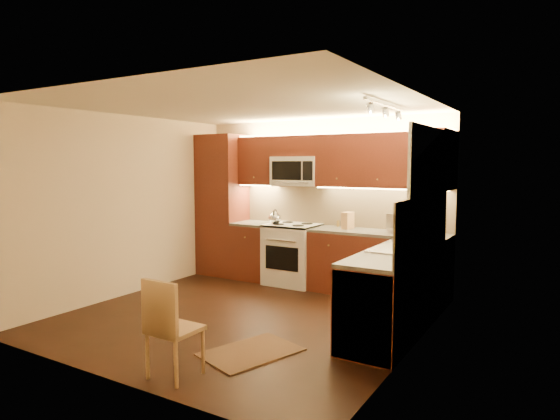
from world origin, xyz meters
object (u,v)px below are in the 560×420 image
Objects in this scene: stove at (293,254)px; knife_block at (348,220)px; kettle at (275,216)px; dining_chair at (175,327)px; microwave at (297,171)px; soap_bottle at (439,234)px; sink at (400,242)px; toaster_oven at (407,224)px.

knife_block is (0.86, 0.08, 0.56)m from stove.
kettle reaches higher than stove.
kettle is at bearing -153.89° from stove.
dining_chair is (-0.13, -3.41, -0.58)m from knife_block.
microwave is at bearing 36.63° from kettle.
stove is 5.64× the size of soap_bottle.
knife_block is (1.11, 0.20, -0.01)m from kettle.
sink is 0.83m from soap_bottle.
toaster_oven is at bearing 136.60° from soap_bottle.
toaster_oven is at bearing 9.89° from knife_block.
microwave is at bearing 90.00° from stove.
soap_bottle is at bearing 63.86° from dining_chair.
toaster_oven reaches higher than stove.
soap_bottle is at bearing -14.42° from kettle.
soap_bottle is (2.24, -0.34, 0.52)m from stove.
microwave is (0.00, 0.14, 1.26)m from stove.
dining_chair is (0.73, -3.33, -0.02)m from stove.
microwave is 0.77m from kettle.
kettle is 3.41m from dining_chair.
kettle is (-2.25, 1.00, 0.06)m from sink.
microwave is at bearing 102.46° from dining_chair.
kettle is (-0.25, -0.12, 0.57)m from stove.
kettle is 0.26× the size of dining_chair.
microwave is at bearing -162.30° from toaster_oven.
kettle reaches higher than sink.
toaster_oven is at bearing -4.60° from kettle.
kettle is at bearing -154.55° from toaster_oven.
kettle reaches higher than soap_bottle.
kettle is 1.98m from toaster_oven.
microwave is 4.66× the size of soap_bottle.
toaster_oven is 1.82× the size of knife_block.
soap_bottle reaches higher than sink.
microwave reaches higher than kettle.
soap_bottle is (0.24, 0.79, 0.01)m from sink.
dining_chair is at bearing -82.66° from kettle.
knife_block is at bearing -3.58° from microwave.
microwave reaches higher than dining_chair.
knife_block is at bearing 0.85° from kettle.
microwave is 1.11m from knife_block.
stove is at bearing -162.54° from knife_block.
sink is 3.77× the size of kettle.
sink is at bearing -29.36° from stove.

